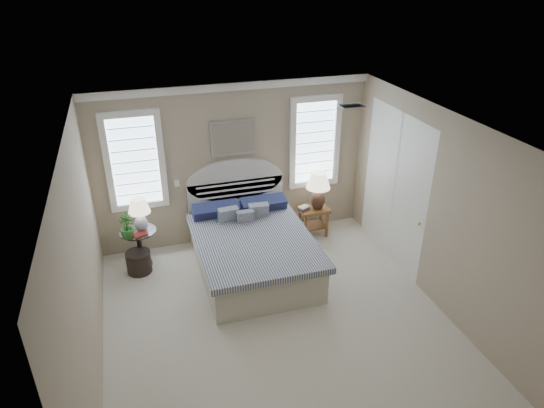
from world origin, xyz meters
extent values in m
cube|color=#BEB6A2|center=(0.00, 0.00, 0.00)|extent=(4.50, 5.00, 0.01)
cube|color=silver|center=(0.00, 0.00, 2.70)|extent=(4.50, 5.00, 0.01)
cube|color=tan|center=(0.00, 2.50, 1.35)|extent=(4.50, 0.02, 2.70)
cube|color=tan|center=(-2.25, 0.00, 1.35)|extent=(0.02, 5.00, 2.70)
cube|color=tan|center=(2.25, 0.00, 1.35)|extent=(0.02, 5.00, 2.70)
cube|color=white|center=(0.00, 2.46, 2.64)|extent=(4.50, 0.08, 0.12)
cube|color=#B2B2B2|center=(1.20, 0.80, 2.68)|extent=(0.30, 0.20, 0.02)
cube|color=white|center=(-0.95, 2.48, 1.15)|extent=(0.08, 0.01, 0.12)
cube|color=#C9E5FF|center=(-1.55, 2.48, 1.60)|extent=(0.90, 0.06, 1.60)
cube|color=#C9E5FF|center=(1.40, 2.48, 1.60)|extent=(0.90, 0.06, 1.60)
cube|color=silver|center=(0.00, 2.46, 1.82)|extent=(0.74, 0.04, 0.58)
cube|color=white|center=(2.23, 1.20, 1.20)|extent=(0.02, 1.80, 2.40)
cube|color=beige|center=(0.00, 1.33, 0.28)|extent=(1.60, 2.10, 0.55)
cube|color=navy|center=(0.00, 1.28, 0.59)|extent=(1.72, 2.15, 0.10)
cube|color=silver|center=(0.00, 2.44, 0.55)|extent=(1.62, 0.08, 1.10)
cube|color=navy|center=(-0.40, 2.16, 0.73)|extent=(0.75, 0.31, 0.23)
cube|color=navy|center=(0.40, 2.16, 0.73)|extent=(0.75, 0.31, 0.23)
cube|color=#354A77|center=(-0.25, 1.93, 0.71)|extent=(0.33, 0.20, 0.34)
cube|color=#354A77|center=(0.25, 1.93, 0.71)|extent=(0.33, 0.20, 0.34)
cube|color=#354A77|center=(0.00, 1.83, 0.69)|extent=(0.28, 0.14, 0.29)
cylinder|color=black|center=(-1.65, 2.05, 0.01)|extent=(0.32, 0.32, 0.03)
cylinder|color=black|center=(-1.65, 2.05, 0.30)|extent=(0.08, 0.08, 0.60)
cylinder|color=silver|center=(-1.65, 2.05, 0.62)|extent=(0.56, 0.56, 0.02)
cube|color=brown|center=(1.30, 2.15, 0.50)|extent=(0.50, 0.40, 0.06)
cube|color=brown|center=(1.30, 2.15, 0.18)|extent=(0.44, 0.34, 0.03)
cube|color=brown|center=(1.10, 2.00, 0.23)|extent=(0.04, 0.04, 0.47)
cube|color=brown|center=(1.10, 2.30, 0.23)|extent=(0.04, 0.04, 0.47)
cube|color=brown|center=(1.50, 2.00, 0.23)|extent=(0.04, 0.04, 0.47)
cube|color=brown|center=(1.50, 2.30, 0.23)|extent=(0.04, 0.04, 0.47)
cylinder|color=black|center=(-1.70, 1.88, 0.17)|extent=(0.46, 0.46, 0.35)
cylinder|color=white|center=(-1.58, 2.04, 0.64)|extent=(0.13, 0.13, 0.03)
ellipsoid|color=white|center=(-1.58, 2.04, 0.75)|extent=(0.25, 0.25, 0.26)
cylinder|color=gold|center=(-1.58, 2.04, 0.91)|extent=(0.03, 0.03, 0.09)
cylinder|color=black|center=(1.35, 2.12, 0.55)|extent=(0.17, 0.17, 0.03)
ellipsoid|color=black|center=(1.35, 2.12, 0.68)|extent=(0.31, 0.31, 0.31)
cylinder|color=gold|center=(1.35, 2.12, 0.87)|extent=(0.04, 0.04, 0.11)
imported|color=#397B31|center=(-1.80, 1.87, 0.82)|extent=(0.27, 0.27, 0.37)
cube|color=maroon|center=(-1.62, 1.90, 0.64)|extent=(0.25, 0.21, 0.03)
cube|color=maroon|center=(1.10, 2.11, 0.54)|extent=(0.22, 0.19, 0.02)
cube|color=navy|center=(1.10, 2.11, 0.57)|extent=(0.21, 0.18, 0.02)
cube|color=beige|center=(1.10, 2.11, 0.59)|extent=(0.19, 0.17, 0.02)
camera|label=1|loc=(-1.57, -4.73, 4.37)|focal=32.00mm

